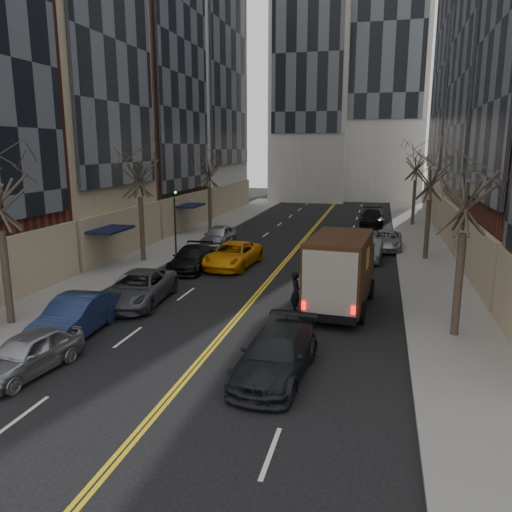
{
  "coord_description": "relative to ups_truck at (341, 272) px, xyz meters",
  "views": [
    {
      "loc": [
        5.76,
        -8.53,
        7.22
      ],
      "look_at": [
        0.19,
        13.8,
        2.2
      ],
      "focal_mm": 35.0,
      "sensor_mm": 36.0,
      "label": 1
    }
  ],
  "objects": [
    {
      "name": "sidewalk_right",
      "position": [
        4.8,
        13.46,
        -1.68
      ],
      "size": [
        4.0,
        66.0,
        0.15
      ],
      "primitive_type": "cube",
      "color": "slate",
      "rests_on": "ground"
    },
    {
      "name": "sidewalk_left",
      "position": [
        -13.2,
        13.46,
        -1.68
      ],
      "size": [
        4.0,
        66.0,
        0.15
      ],
      "primitive_type": "cube",
      "color": "slate",
      "rests_on": "ground"
    },
    {
      "name": "parked_lf_a",
      "position": [
        -9.3,
        -9.19,
        -1.06
      ],
      "size": [
        2.14,
        4.24,
        1.38
      ],
      "primitive_type": "imported",
      "rotation": [
        0.0,
        0.0,
        -0.13
      ],
      "color": "#979A9E",
      "rests_on": "ground"
    },
    {
      "name": "tree_rt_near",
      "position": [
        4.6,
        -2.54,
        4.7
      ],
      "size": [
        3.2,
        3.2,
        8.71
      ],
      "color": "#382D23",
      "rests_on": "sidewalk_right"
    },
    {
      "name": "parked_lf_e",
      "position": [
        -9.95,
        12.56,
        -0.96
      ],
      "size": [
        1.94,
        4.65,
        1.57
      ],
      "primitive_type": "imported",
      "rotation": [
        0.0,
        0.0,
        0.02
      ],
      "color": "#96979D",
      "rests_on": "ground"
    },
    {
      "name": "parked_lf_b",
      "position": [
        -9.77,
        -5.81,
        -0.98
      ],
      "size": [
        1.91,
        4.78,
        1.55
      ],
      "primitive_type": "imported",
      "rotation": [
        0.0,
        0.0,
        0.06
      ],
      "color": "#131E3D",
      "rests_on": "ground"
    },
    {
      "name": "traffic_signal",
      "position": [
        -11.6,
        8.46,
        1.07
      ],
      "size": [
        0.29,
        0.26,
        4.7
      ],
      "color": "black",
      "rests_on": "sidewalk_left"
    },
    {
      "name": "parked_rt_b",
      "position": [
        2.1,
        14.5,
        -1.08
      ],
      "size": [
        2.37,
        4.88,
        1.34
      ],
      "primitive_type": "imported",
      "rotation": [
        0.0,
        0.0,
        -0.03
      ],
      "color": "#ADAEB5",
      "rests_on": "ground"
    },
    {
      "name": "parked_lf_c",
      "position": [
        -9.3,
        -1.46,
        -1.0
      ],
      "size": [
        2.96,
        5.58,
        1.49
      ],
      "primitive_type": "imported",
      "rotation": [
        0.0,
        0.0,
        0.09
      ],
      "color": "#43454A",
      "rests_on": "ground"
    },
    {
      "name": "streetwall_left",
      "position": [
        -20.5,
        17.36,
        13.81
      ],
      "size": [
        14.0,
        49.5,
        36.0
      ],
      "color": "#562319",
      "rests_on": "ground"
    },
    {
      "name": "ups_truck",
      "position": [
        0.0,
        0.0,
        0.0
      ],
      "size": [
        2.97,
        6.5,
        3.47
      ],
      "rotation": [
        0.0,
        0.0,
        -0.08
      ],
      "color": "black",
      "rests_on": "ground"
    },
    {
      "name": "observer_sedan",
      "position": [
        -1.44,
        -7.44,
        -1.02
      ],
      "size": [
        2.37,
        5.14,
        1.46
      ],
      "rotation": [
        0.0,
        0.0,
        -0.07
      ],
      "color": "black",
      "rests_on": "ground"
    },
    {
      "name": "tree_rt_mid",
      "position": [
        4.6,
        11.46,
        4.42
      ],
      "size": [
        3.2,
        3.2,
        8.32
      ],
      "color": "#382D23",
      "rests_on": "sidewalk_right"
    },
    {
      "name": "tree_lf_far",
      "position": [
        -13.0,
        19.46,
        4.27
      ],
      "size": [
        3.2,
        3.2,
        8.12
      ],
      "color": "#382D23",
      "rests_on": "sidewalk_left"
    },
    {
      "name": "parked_rt_a",
      "position": [
        1.06,
        10.58,
        -1.05
      ],
      "size": [
        1.74,
        4.35,
        1.41
      ],
      "primitive_type": "imported",
      "rotation": [
        0.0,
        0.0,
        -0.06
      ],
      "color": "#53575B",
      "rests_on": "ground"
    },
    {
      "name": "ground",
      "position": [
        -4.2,
        -13.54,
        -1.75
      ],
      "size": [
        160.0,
        160.0,
        0.0
      ],
      "primitive_type": "plane",
      "color": "black",
      "rests_on": "ground"
    },
    {
      "name": "parked_rt_c",
      "position": [
        0.9,
        25.82,
        -0.98
      ],
      "size": [
        2.2,
        5.33,
        1.54
      ],
      "primitive_type": "imported",
      "rotation": [
        0.0,
        0.0,
        -0.01
      ],
      "color": "black",
      "rests_on": "ground"
    },
    {
      "name": "tree_lf_mid",
      "position": [
        -13.0,
        6.46,
        4.85
      ],
      "size": [
        3.2,
        3.2,
        8.91
      ],
      "color": "#382D23",
      "rests_on": "sidewalk_left"
    },
    {
      "name": "tree_rt_far",
      "position": [
        4.6,
        26.46,
        4.99
      ],
      "size": [
        3.2,
        3.2,
        9.11
      ],
      "color": "#382D23",
      "rests_on": "sidewalk_right"
    },
    {
      "name": "pedestrian",
      "position": [
        -1.86,
        -1.05,
        -0.81
      ],
      "size": [
        0.65,
        0.8,
        1.89
      ],
      "primitive_type": "imported",
      "rotation": [
        0.0,
        0.0,
        1.91
      ],
      "color": "black",
      "rests_on": "ground"
    },
    {
      "name": "parked_lf_d",
      "position": [
        -9.3,
        5.33,
        -1.05
      ],
      "size": [
        2.43,
        4.98,
        1.4
      ],
      "primitive_type": "imported",
      "rotation": [
        0.0,
        0.0,
        0.1
      ],
      "color": "black",
      "rests_on": "ground"
    },
    {
      "name": "taxi",
      "position": [
        -7.07,
        6.66,
        -1.0
      ],
      "size": [
        2.87,
        5.54,
        1.49
      ],
      "primitive_type": "imported",
      "rotation": [
        0.0,
        0.0,
        -0.07
      ],
      "color": "orange",
      "rests_on": "ground"
    }
  ]
}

